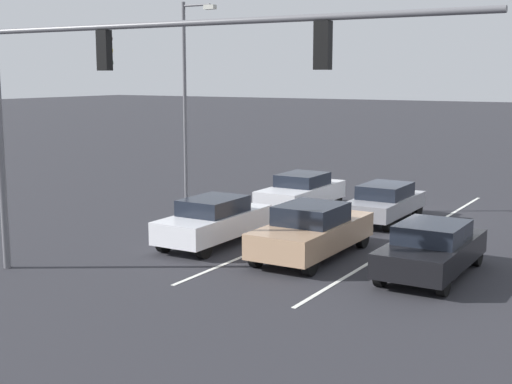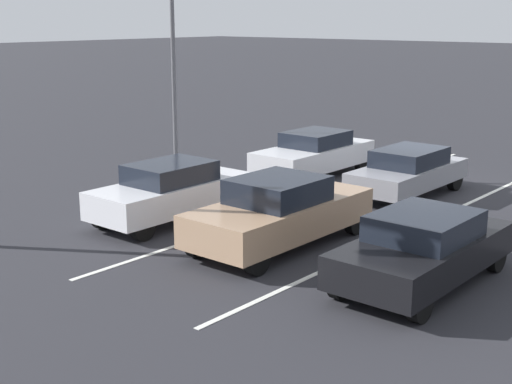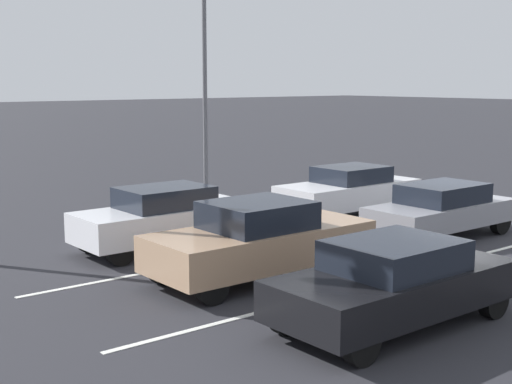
# 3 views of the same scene
# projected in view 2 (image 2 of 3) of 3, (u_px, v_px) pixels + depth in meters

# --- Properties ---
(ground_plane) EXTENTS (240.00, 240.00, 0.00)m
(ground_plane) POSITION_uv_depth(u_px,v_px,m) (422.00, 190.00, 21.39)
(ground_plane) COLOR #28282D
(lane_stripe_left_divider) EXTENTS (0.12, 17.34, 0.01)m
(lane_stripe_left_divider) POSITION_uv_depth(u_px,v_px,m) (434.00, 219.00, 18.31)
(lane_stripe_left_divider) COLOR silver
(lane_stripe_left_divider) RESTS_ON ground_plane
(lane_stripe_center_divider) EXTENTS (0.12, 17.34, 0.01)m
(lane_stripe_center_divider) POSITION_uv_depth(u_px,v_px,m) (323.00, 198.00, 20.50)
(lane_stripe_center_divider) COLOR silver
(lane_stripe_center_divider) RESTS_ON ground_plane
(car_black_leftlane_front) EXTENTS (1.87, 4.39, 1.44)m
(car_black_leftlane_front) POSITION_uv_depth(u_px,v_px,m) (423.00, 248.00, 13.71)
(car_black_leftlane_front) COLOR black
(car_black_leftlane_front) RESTS_ON ground_plane
(car_white_rightlane_front) EXTENTS (1.72, 4.37, 1.51)m
(car_white_rightlane_front) POSITION_uv_depth(u_px,v_px,m) (171.00, 191.00, 18.06)
(car_white_rightlane_front) COLOR silver
(car_white_rightlane_front) RESTS_ON ground_plane
(car_tan_midlane_front) EXTENTS (1.92, 4.78, 1.59)m
(car_tan_midlane_front) POSITION_uv_depth(u_px,v_px,m) (280.00, 212.00, 16.06)
(car_tan_midlane_front) COLOR tan
(car_tan_midlane_front) RESTS_ON ground_plane
(car_gray_midlane_second) EXTENTS (1.73, 4.29, 1.39)m
(car_gray_midlane_second) POSITION_uv_depth(u_px,v_px,m) (408.00, 171.00, 20.54)
(car_gray_midlane_second) COLOR gray
(car_gray_midlane_second) RESTS_ON ground_plane
(car_silver_rightlane_second) EXTENTS (1.79, 4.56, 1.47)m
(car_silver_rightlane_second) POSITION_uv_depth(u_px,v_px,m) (314.00, 153.00, 23.08)
(car_silver_rightlane_second) COLOR silver
(car_silver_rightlane_second) RESTS_ON ground_plane
(street_lamp_right_shoulder) EXTENTS (1.50, 0.24, 8.02)m
(street_lamp_right_shoulder) POSITION_uv_depth(u_px,v_px,m) (176.00, 33.00, 22.46)
(street_lamp_right_shoulder) COLOR slate
(street_lamp_right_shoulder) RESTS_ON ground_plane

